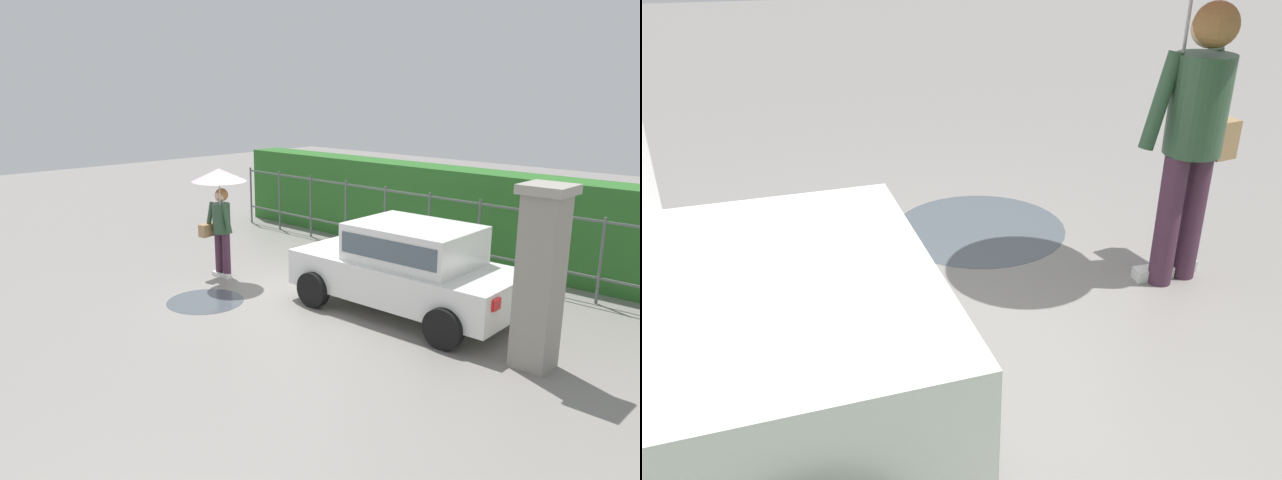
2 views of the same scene
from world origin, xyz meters
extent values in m
plane|color=gray|center=(0.00, 0.00, 0.00)|extent=(40.00, 40.00, 0.00)
cube|color=white|center=(1.77, 0.55, 0.58)|extent=(3.75, 1.76, 0.60)
cube|color=white|center=(1.92, 0.55, 1.18)|extent=(1.95, 1.50, 0.60)
cube|color=#4C5B66|center=(1.92, 0.55, 1.20)|extent=(1.80, 1.52, 0.33)
cylinder|color=black|center=(0.55, -0.33, 0.30)|extent=(0.61, 0.20, 0.60)
cylinder|color=black|center=(0.49, 1.35, 0.30)|extent=(0.61, 0.20, 0.60)
cylinder|color=black|center=(3.05, -0.25, 0.30)|extent=(0.61, 0.20, 0.60)
cylinder|color=black|center=(2.99, 1.43, 0.30)|extent=(0.61, 0.20, 0.60)
cube|color=red|center=(3.65, 0.06, 0.73)|extent=(0.07, 0.20, 0.16)
cube|color=red|center=(3.61, 1.16, 0.73)|extent=(0.07, 0.20, 0.16)
cylinder|color=#47283D|center=(-1.81, -0.34, 0.43)|extent=(0.15, 0.15, 0.86)
cylinder|color=#47283D|center=(-2.01, -0.37, 0.43)|extent=(0.15, 0.15, 0.86)
cube|color=white|center=(-1.80, -0.40, 0.04)|extent=(0.26, 0.10, 0.08)
cube|color=white|center=(-2.00, -0.43, 0.04)|extent=(0.26, 0.10, 0.08)
cylinder|color=#2D4C33|center=(-1.91, -0.36, 1.15)|extent=(0.34, 0.34, 0.58)
sphere|color=#DBAD89|center=(-1.91, -0.36, 1.58)|extent=(0.22, 0.22, 0.22)
sphere|color=olive|center=(-1.92, -0.33, 1.60)|extent=(0.25, 0.25, 0.25)
cylinder|color=#2D4C33|center=(-1.68, -0.40, 1.18)|extent=(0.24, 0.13, 0.56)
cylinder|color=#2D4C33|center=(-2.11, -0.47, 1.18)|extent=(0.24, 0.13, 0.56)
cylinder|color=#B2B2B7|center=(-1.81, -0.44, 1.50)|extent=(0.02, 0.02, 0.77)
cone|color=#F4C6DB|center=(-1.81, -0.44, 2.00)|extent=(1.02, 1.02, 0.24)
cube|color=tan|center=(-2.15, -0.52, 0.91)|extent=(0.22, 0.36, 0.24)
cube|color=gray|center=(4.21, 0.09, 1.15)|extent=(0.48, 0.48, 2.30)
cube|color=#9E998E|center=(4.21, 0.09, 2.36)|extent=(0.60, 0.60, 0.12)
cylinder|color=#59605B|center=(-5.33, 3.14, 0.75)|extent=(0.05, 0.05, 1.50)
cylinder|color=#59605B|center=(-4.18, 3.14, 0.75)|extent=(0.05, 0.05, 1.50)
cylinder|color=#59605B|center=(-3.03, 3.14, 0.75)|extent=(0.05, 0.05, 1.50)
cylinder|color=#59605B|center=(-1.88, 3.14, 0.75)|extent=(0.05, 0.05, 1.50)
cylinder|color=#59605B|center=(-0.73, 3.14, 0.75)|extent=(0.05, 0.05, 1.50)
cylinder|color=#59605B|center=(0.43, 3.14, 0.75)|extent=(0.05, 0.05, 1.50)
cylinder|color=#59605B|center=(1.58, 3.14, 0.75)|extent=(0.05, 0.05, 1.50)
cylinder|color=#59605B|center=(2.73, 3.14, 0.75)|extent=(0.05, 0.05, 1.50)
cylinder|color=#59605B|center=(3.88, 3.14, 0.75)|extent=(0.05, 0.05, 1.50)
cube|color=#59605B|center=(0.43, 3.14, 1.42)|extent=(11.50, 0.03, 0.04)
cube|color=#59605B|center=(0.43, 3.14, 0.45)|extent=(11.50, 0.03, 0.04)
cube|color=#2D6B28|center=(0.43, 4.12, 0.95)|extent=(12.50, 0.90, 1.90)
cylinder|color=#4C545B|center=(-0.95, -1.46, 0.00)|extent=(1.32, 1.32, 0.00)
camera|label=1|loc=(7.37, -7.10, 3.56)|focal=34.09mm
camera|label=2|loc=(0.45, 2.74, 2.07)|focal=35.69mm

